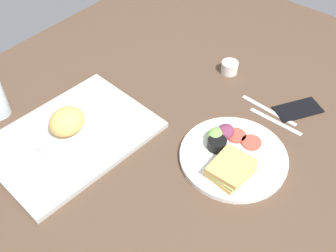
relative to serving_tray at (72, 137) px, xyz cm
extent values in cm
cube|color=#4C3828|center=(16.34, -23.39, -2.30)|extent=(190.00, 150.00, 3.00)
cube|color=#B2B2AD|center=(0.00, 0.00, 0.00)|extent=(47.35, 36.28, 1.60)
cylinder|color=white|center=(0.83, 0.00, 1.50)|extent=(21.35, 21.35, 1.40)
ellipsoid|color=tan|center=(0.07, 0.72, 5.76)|extent=(10.44, 9.02, 7.12)
cylinder|color=white|center=(23.02, -39.61, 0.00)|extent=(29.37, 29.37, 1.60)
cube|color=tan|center=(17.14, -42.25, 1.50)|extent=(11.90, 10.12, 1.40)
cube|color=#B2C66B|center=(17.14, -42.25, 2.70)|extent=(11.45, 9.55, 1.00)
cube|color=tan|center=(17.14, -42.25, 3.90)|extent=(11.21, 9.26, 1.40)
cylinder|color=#D14738|center=(29.62, -41.08, 1.20)|extent=(5.60, 5.60, 0.80)
cylinder|color=#D14738|center=(29.18, -36.38, 1.20)|extent=(5.60, 5.60, 0.80)
cylinder|color=black|center=(22.28, -34.47, 2.30)|extent=(5.20, 5.20, 3.00)
cylinder|color=#EFEACC|center=(22.28, -34.47, 3.40)|extent=(4.26, 4.26, 0.60)
ellipsoid|color=#729E4C|center=(24.48, -32.56, 2.60)|extent=(6.00, 4.80, 3.60)
ellipsoid|color=#6B2D47|center=(27.13, -33.73, 2.60)|extent=(6.00, 4.80, 3.60)
cylinder|color=silver|center=(54.24, -17.71, 1.20)|extent=(5.60, 5.60, 4.00)
cube|color=#B7B7BC|center=(43.02, -41.61, -0.55)|extent=(1.49, 17.01, 0.50)
cube|color=#B7B7BC|center=(46.02, -37.61, -0.55)|extent=(2.51, 19.05, 0.50)
cube|color=black|center=(51.96, -44.40, -0.40)|extent=(16.04, 13.63, 0.80)
camera|label=1|loc=(-41.84, -69.89, 83.66)|focal=42.60mm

